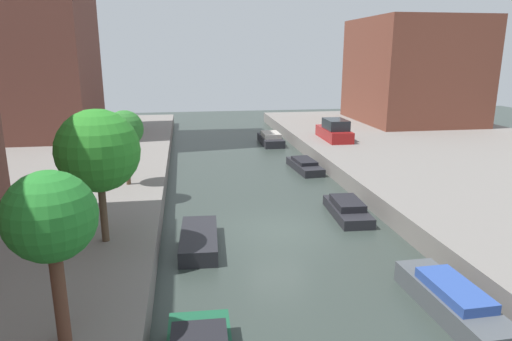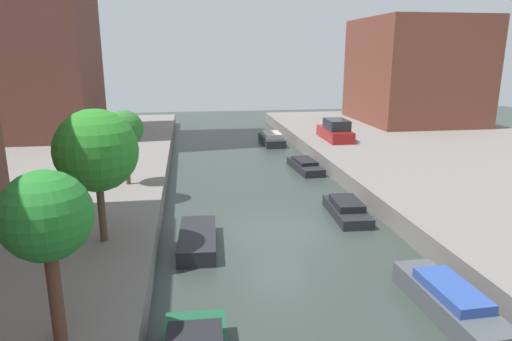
% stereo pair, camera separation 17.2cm
% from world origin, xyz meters
% --- Properties ---
extents(ground_plane, '(84.00, 84.00, 0.00)m').
position_xyz_m(ground_plane, '(0.00, 0.00, 0.00)').
color(ground_plane, '#333D38').
extents(low_block_right, '(10.00, 11.53, 9.67)m').
position_xyz_m(low_block_right, '(18.00, 23.48, 5.84)').
color(low_block_right, brown).
rests_on(low_block_right, quay_right).
extents(street_tree_1, '(2.02, 2.02, 4.10)m').
position_xyz_m(street_tree_1, '(-6.78, -8.25, 4.04)').
color(street_tree_1, brown).
rests_on(street_tree_1, quay_left).
extents(street_tree_2, '(2.85, 2.85, 4.72)m').
position_xyz_m(street_tree_2, '(-6.78, -2.34, 4.28)').
color(street_tree_2, brown).
rests_on(street_tree_2, quay_left).
extents(street_tree_3, '(1.84, 1.84, 3.78)m').
position_xyz_m(street_tree_3, '(-6.78, 4.93, 3.83)').
color(street_tree_3, brown).
rests_on(street_tree_3, quay_left).
extents(parked_car, '(1.78, 4.53, 1.60)m').
position_xyz_m(parked_car, '(7.57, 15.12, 1.66)').
color(parked_car, maroon).
rests_on(parked_car, quay_right).
extents(moored_boat_left_2, '(1.64, 3.87, 0.62)m').
position_xyz_m(moored_boat_left_2, '(-3.45, -1.18, 0.31)').
color(moored_boat_left_2, '#232328').
rests_on(moored_boat_left_2, ground_plane).
extents(moored_boat_right_2, '(1.44, 4.54, 1.00)m').
position_xyz_m(moored_boat_right_2, '(3.75, -7.17, 0.43)').
color(moored_boat_right_2, '#4C5156').
rests_on(moored_boat_right_2, ground_plane).
extents(moored_boat_right_3, '(1.62, 3.84, 0.80)m').
position_xyz_m(moored_boat_right_3, '(3.63, 1.31, 0.33)').
color(moored_boat_right_3, '#232328').
rests_on(moored_boat_right_3, ground_plane).
extents(moored_boat_right_4, '(1.63, 4.15, 0.72)m').
position_xyz_m(moored_boat_right_4, '(3.89, 10.06, 0.31)').
color(moored_boat_right_4, '#232328').
rests_on(moored_boat_right_4, ground_plane).
extents(moored_boat_right_5, '(1.63, 4.31, 1.00)m').
position_xyz_m(moored_boat_right_5, '(3.32, 19.09, 0.42)').
color(moored_boat_right_5, '#232328').
rests_on(moored_boat_right_5, ground_plane).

